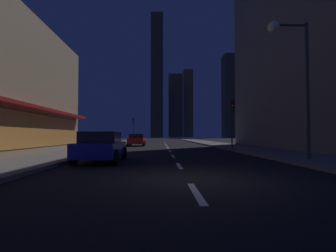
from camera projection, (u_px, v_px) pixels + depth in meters
ground_plane at (165, 144)px, 39.79m from camera, size 78.00×136.00×0.10m
sidewalk_right at (211, 143)px, 40.01m from camera, size 4.00×76.00×0.15m
sidewalk_left at (119, 143)px, 39.58m from camera, size 4.00×76.00×0.15m
lane_marking_center at (168, 148)px, 26.61m from camera, size 0.16×43.80×0.01m
building_apartment_right at (323, 35)px, 24.63m from camera, size 11.00×20.00×21.30m
skyscraper_distant_tall at (157, 75)px, 143.95m from camera, size 6.57×5.63×68.26m
skyscraper_distant_mid at (175, 106)px, 153.12m from camera, size 7.86×8.99×36.36m
skyscraper_distant_short at (188, 104)px, 164.64m from camera, size 5.56×7.15×42.12m
skyscraper_distant_slender at (230, 97)px, 129.17m from camera, size 6.90×8.95×40.65m
car_parked_near at (101, 147)px, 12.55m from camera, size 1.98×4.24×1.45m
car_parked_far at (137, 140)px, 31.53m from camera, size 1.98×4.24×1.45m
fire_hydrant_far_left at (108, 144)px, 25.89m from camera, size 0.42×0.30×0.65m
traffic_light_near_right at (232, 113)px, 22.96m from camera, size 0.32×0.48×4.20m
traffic_light_far_left at (133, 124)px, 46.53m from camera, size 0.32×0.48×4.20m
street_lamp_right at (290, 56)px, 12.52m from camera, size 1.96×0.56×6.58m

